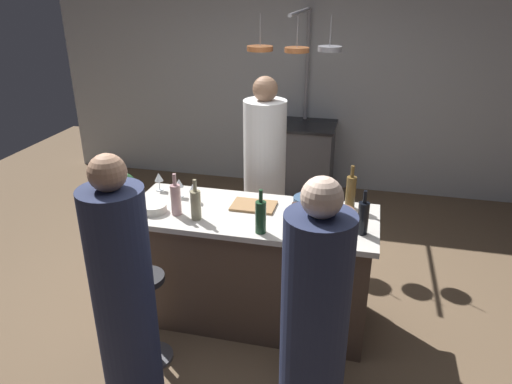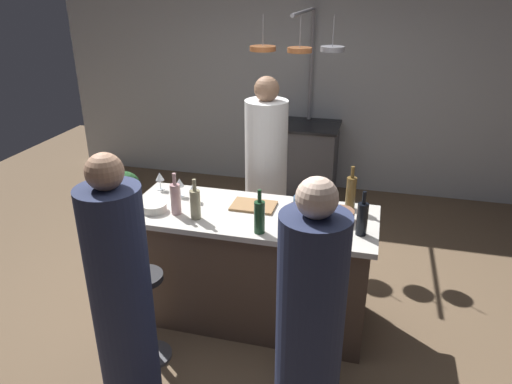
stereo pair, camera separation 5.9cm
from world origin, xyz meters
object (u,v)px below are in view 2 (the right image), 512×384
(potted_plant, at_px, (125,191))
(pepper_mill, at_px, (294,218))
(guest_left, at_px, (122,300))
(wine_glass_near_left_guest, at_px, (180,183))
(mixing_bowl_ceramic, at_px, (154,207))
(wine_bottle_green, at_px, (259,216))
(wine_bottle_amber, at_px, (351,192))
(mixing_bowl_wooden, at_px, (340,215))
(stove_range, at_px, (304,160))
(wine_bottle_rose, at_px, (176,198))
(wine_glass_near_right_guest, at_px, (193,188))
(mixing_bowl_blue, at_px, (307,203))
(cutting_board, at_px, (254,206))
(bar_stool_left, at_px, (147,313))
(guest_right, at_px, (309,336))
(wine_bottle_dark, at_px, (362,218))
(bar_stool_right, at_px, (311,342))
(wine_glass_by_chef, at_px, (160,177))
(chef, at_px, (266,182))
(wine_bottle_white, at_px, (195,204))

(potted_plant, distance_m, pepper_mill, 2.76)
(guest_left, height_order, wine_glass_near_left_guest, guest_left)
(potted_plant, relative_size, mixing_bowl_ceramic, 2.85)
(wine_bottle_green, bearing_deg, wine_glass_near_left_guest, 150.65)
(wine_bottle_amber, xyz_separation_m, wine_glass_near_left_guest, (-1.29, -0.10, -0.02))
(wine_bottle_green, bearing_deg, pepper_mill, 14.90)
(wine_bottle_amber, bearing_deg, mixing_bowl_wooden, -103.54)
(stove_range, bearing_deg, wine_bottle_rose, -101.14)
(wine_bottle_rose, bearing_deg, wine_bottle_green, -10.81)
(wine_glass_near_right_guest, xyz_separation_m, mixing_bowl_blue, (0.84, 0.10, -0.06))
(cutting_board, height_order, wine_bottle_green, wine_bottle_green)
(bar_stool_left, distance_m, guest_right, 1.27)
(wine_bottle_dark, bearing_deg, wine_bottle_green, -167.77)
(wine_glass_near_left_guest, bearing_deg, mixing_bowl_blue, 2.27)
(potted_plant, height_order, wine_bottle_amber, wine_bottle_amber)
(cutting_board, height_order, wine_glass_near_right_guest, wine_glass_near_right_guest)
(potted_plant, relative_size, cutting_board, 1.62)
(bar_stool_right, relative_size, wine_bottle_rose, 2.21)
(stove_range, xyz_separation_m, cutting_board, (-0.01, -2.35, 0.46))
(wine_glass_by_chef, distance_m, mixing_bowl_blue, 1.18)
(wine_bottle_green, bearing_deg, bar_stool_right, -39.92)
(chef, relative_size, potted_plant, 3.32)
(chef, relative_size, guest_right, 1.06)
(wine_bottle_green, xyz_separation_m, wine_glass_near_left_guest, (-0.74, 0.41, -0.01))
(chef, distance_m, wine_bottle_white, 1.06)
(wine_glass_near_right_guest, height_order, mixing_bowl_wooden, wine_glass_near_right_guest)
(wine_glass_near_left_guest, height_order, wine_glass_near_right_guest, same)
(cutting_board, xyz_separation_m, wine_bottle_dark, (0.79, -0.23, 0.11))
(bar_stool_left, bearing_deg, guest_left, -79.77)
(chef, height_order, wine_glass_near_right_guest, chef)
(chef, distance_m, potted_plant, 1.88)
(stove_range, distance_m, guest_left, 3.49)
(wine_bottle_amber, xyz_separation_m, wine_bottle_green, (-0.55, -0.52, -0.01))
(cutting_board, bearing_deg, chef, 96.26)
(wine_bottle_rose, height_order, wine_glass_near_left_guest, wine_bottle_rose)
(guest_left, bearing_deg, wine_bottle_white, 80.11)
(bar_stool_right, relative_size, cutting_board, 2.12)
(bar_stool_left, distance_m, pepper_mill, 1.18)
(wine_glass_near_right_guest, bearing_deg, potted_plant, 136.79)
(bar_stool_left, distance_m, wine_bottle_rose, 0.80)
(guest_right, height_order, mixing_bowl_blue, guest_right)
(chef, height_order, guest_right, chef)
(wine_bottle_white, bearing_deg, wine_glass_by_chef, 138.40)
(guest_left, distance_m, bar_stool_right, 1.18)
(wine_bottle_rose, bearing_deg, pepper_mill, -4.33)
(chef, distance_m, wine_glass_near_right_guest, 0.85)
(wine_bottle_rose, relative_size, mixing_bowl_wooden, 1.57)
(wine_bottle_white, xyz_separation_m, mixing_bowl_wooden, (0.98, 0.22, -0.07))
(wine_glass_by_chef, xyz_separation_m, mixing_bowl_blue, (1.18, -0.04, -0.06))
(potted_plant, bearing_deg, wine_glass_near_left_guest, -44.92)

